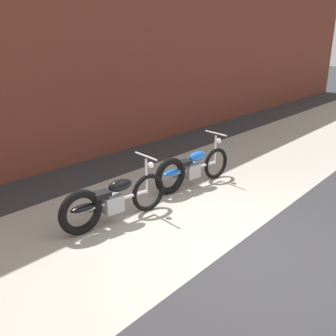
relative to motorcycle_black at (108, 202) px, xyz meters
The scene contains 5 objects.
ground_plane 2.07m from the motorcycle_black, 70.82° to the right, with size 80.00×80.00×0.00m, color #2D2D30.
sidewalk_slab 0.79m from the motorcycle_black, 14.18° to the right, with size 36.00×3.50×0.01m, color #9E998E.
brick_building_wall 4.09m from the motorcycle_black, 78.51° to the left, with size 36.00×0.50×5.50m, color brown.
motorcycle_black is the anchor object (origin of this frame).
motorcycle_blue 2.11m from the motorcycle_black, ahead, with size 2.00×0.64×1.03m.
Camera 1 is at (-4.18, -2.41, 2.87)m, focal length 40.05 mm.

